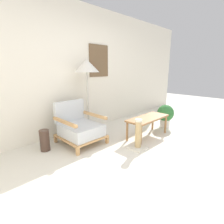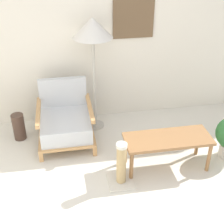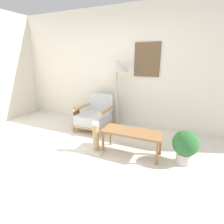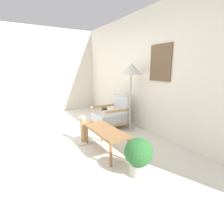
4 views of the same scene
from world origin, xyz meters
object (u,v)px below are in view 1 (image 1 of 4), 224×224
floor_lamp (87,68)px  scratching_post (138,137)px  coffee_table (148,120)px  armchair (79,127)px  potted_plant (165,114)px  vase (45,140)px

floor_lamp → scratching_post: floor_lamp is taller
coffee_table → scratching_post: size_ratio=1.85×
armchair → coffee_table: (1.14, -0.77, 0.07)m
potted_plant → vase: bearing=161.8°
floor_lamp → vase: size_ratio=4.23×
armchair → potted_plant: bearing=-19.9°
armchair → scratching_post: 1.11m
coffee_table → potted_plant: (0.84, 0.05, -0.05)m
floor_lamp → potted_plant: size_ratio=2.89×
floor_lamp → coffee_table: floor_lamp is taller
scratching_post → coffee_table: bearing=17.9°
floor_lamp → potted_plant: (1.55, -0.99, -1.07)m
armchair → vase: size_ratio=2.13×
potted_plant → scratching_post: 1.44m
vase → floor_lamp: bearing=7.1°
floor_lamp → scratching_post: (0.13, -1.23, -1.18)m
vase → potted_plant: bearing=-18.2°
armchair → coffee_table: bearing=-33.9°
floor_lamp → coffee_table: 1.62m
vase → potted_plant: potted_plant is taller
vase → scratching_post: bearing=-42.8°
armchair → potted_plant: armchair is taller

